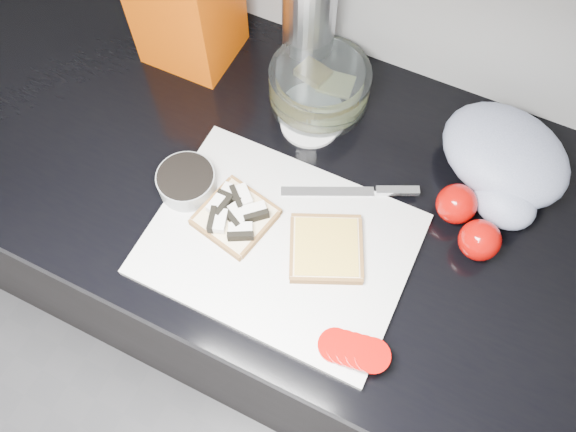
# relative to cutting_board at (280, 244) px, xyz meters

# --- Properties ---
(base_cabinet) EXTENTS (3.50, 0.60, 0.86)m
(base_cabinet) POSITION_rel_cutting_board_xyz_m (0.03, 0.13, -0.48)
(base_cabinet) COLOR black
(base_cabinet) RESTS_ON ground
(countertop) EXTENTS (3.50, 0.64, 0.04)m
(countertop) POSITION_rel_cutting_board_xyz_m (0.03, 0.13, -0.03)
(countertop) COLOR black
(countertop) RESTS_ON base_cabinet
(cutting_board) EXTENTS (0.40, 0.30, 0.01)m
(cutting_board) POSITION_rel_cutting_board_xyz_m (0.00, 0.00, 0.00)
(cutting_board) COLOR silver
(cutting_board) RESTS_ON countertop
(bread_left) EXTENTS (0.13, 0.13, 0.03)m
(bread_left) POSITION_rel_cutting_board_xyz_m (-0.08, 0.01, 0.02)
(bread_left) COLOR beige
(bread_left) RESTS_ON cutting_board
(bread_right) EXTENTS (0.15, 0.15, 0.02)m
(bread_right) POSITION_rel_cutting_board_xyz_m (0.07, 0.02, 0.01)
(bread_right) COLOR beige
(bread_right) RESTS_ON cutting_board
(tomato_slices) EXTENTS (0.11, 0.07, 0.02)m
(tomato_slices) POSITION_rel_cutting_board_xyz_m (0.17, -0.11, 0.02)
(tomato_slices) COLOR #AC0703
(tomato_slices) RESTS_ON cutting_board
(knife) EXTENTS (0.21, 0.11, 0.01)m
(knife) POSITION_rel_cutting_board_xyz_m (0.09, 0.14, 0.01)
(knife) COLOR silver
(knife) RESTS_ON cutting_board
(seed_tub) EXTENTS (0.09, 0.09, 0.05)m
(seed_tub) POSITION_rel_cutting_board_xyz_m (-0.18, 0.02, 0.02)
(seed_tub) COLOR gray
(seed_tub) RESTS_ON countertop
(tub_lid) EXTENTS (0.14, 0.14, 0.01)m
(tub_lid) POSITION_rel_cutting_board_xyz_m (-0.05, 0.23, -0.00)
(tub_lid) COLOR silver
(tub_lid) RESTS_ON countertop
(glass_bowl) EXTENTS (0.18, 0.18, 0.07)m
(glass_bowl) POSITION_rel_cutting_board_xyz_m (-0.06, 0.29, 0.03)
(glass_bowl) COLOR silver
(glass_bowl) RESTS_ON countertop
(steel_canister) EXTENTS (0.09, 0.09, 0.22)m
(steel_canister) POSITION_rel_cutting_board_xyz_m (-0.12, 0.36, 0.10)
(steel_canister) COLOR silver
(steel_canister) RESTS_ON countertop
(grocery_bag) EXTENTS (0.27, 0.26, 0.10)m
(grocery_bag) POSITION_rel_cutting_board_xyz_m (0.27, 0.27, 0.04)
(grocery_bag) COLOR #ADB6D5
(grocery_bag) RESTS_ON countertop
(whole_tomatoes) EXTENTS (0.12, 0.11, 0.06)m
(whole_tomatoes) POSITION_rel_cutting_board_xyz_m (0.25, 0.15, 0.03)
(whole_tomatoes) COLOR #AC0703
(whole_tomatoes) RESTS_ON countertop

